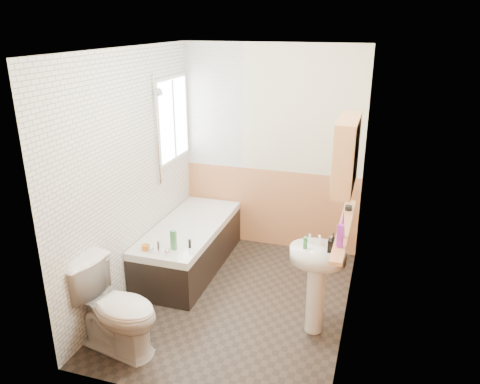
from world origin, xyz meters
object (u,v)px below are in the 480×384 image
object	(u,v)px
bathtub	(190,245)
sink	(317,273)
medicine_cabinet	(346,154)
pine_shelf	(344,228)
toilet	(116,308)

from	to	relation	value
bathtub	sink	size ratio (longest dim) A/B	1.75
medicine_cabinet	bathtub	bearing A→B (deg)	156.94
bathtub	medicine_cabinet	world-z (taller)	medicine_cabinet
bathtub	pine_shelf	xyz separation A→B (m)	(1.77, -0.67, 0.75)
sink	medicine_cabinet	world-z (taller)	medicine_cabinet
toilet	pine_shelf	size ratio (longest dim) A/B	0.62
sink	bathtub	bearing A→B (deg)	147.60
bathtub	sink	bearing A→B (deg)	-25.83
medicine_cabinet	sink	bearing A→B (deg)	-173.87
toilet	medicine_cabinet	size ratio (longest dim) A/B	1.27
bathtub	medicine_cabinet	size ratio (longest dim) A/B	2.60
bathtub	medicine_cabinet	xyz separation A→B (m)	(1.74, -0.74, 1.44)
bathtub	pine_shelf	bearing A→B (deg)	-20.63
sink	medicine_cabinet	distance (m)	1.12
sink	medicine_cabinet	bearing A→B (deg)	-0.44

